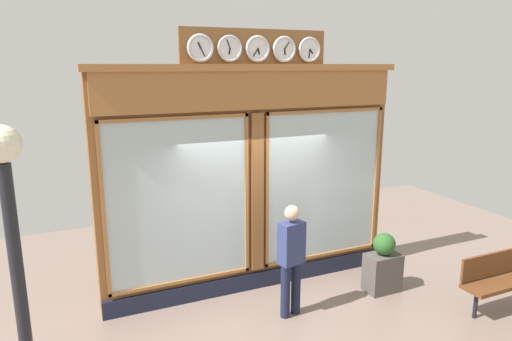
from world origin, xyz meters
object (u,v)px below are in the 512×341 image
object	(u,v)px
street_lamp	(16,264)
planter_box	(382,273)
street_bench	(501,276)
pedestrian	(291,256)

from	to	relation	value
street_lamp	planter_box	bearing A→B (deg)	-160.31
street_bench	planter_box	bearing A→B (deg)	-42.84
pedestrian	street_bench	world-z (taller)	pedestrian
pedestrian	street_bench	distance (m)	3.20
street_bench	pedestrian	bearing A→B (deg)	-20.54
street_lamp	planter_box	world-z (taller)	street_lamp
pedestrian	street_bench	bearing A→B (deg)	159.46
planter_box	street_bench	distance (m)	1.72
pedestrian	planter_box	size ratio (longest dim) A/B	2.67
street_lamp	street_bench	xyz separation A→B (m)	(-6.29, -0.64, -1.63)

